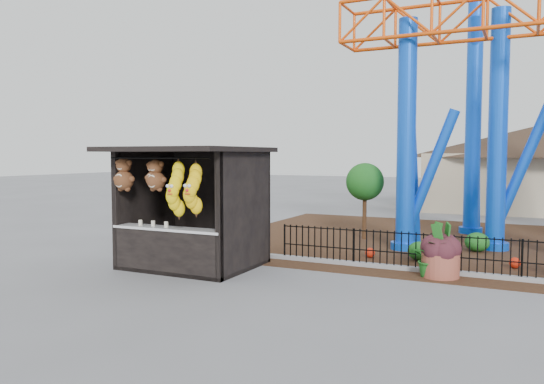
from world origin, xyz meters
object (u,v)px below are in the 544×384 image
at_px(prize_booth, 187,209).
at_px(terracotta_planter, 440,265).
at_px(potted_plant, 431,259).
at_px(roller_coaster, 542,41).

xyz_separation_m(prize_booth, terracotta_planter, (6.05, 1.74, -1.24)).
distance_m(prize_booth, potted_plant, 6.17).
bearing_deg(roller_coaster, potted_plant, -111.84).
height_order(prize_booth, potted_plant, prize_booth).
relative_size(terracotta_planter, potted_plant, 0.97).
bearing_deg(prize_booth, terracotta_planter, 16.02).
relative_size(roller_coaster, terracotta_planter, 12.49).
distance_m(terracotta_planter, potted_plant, 0.28).
distance_m(roller_coaster, potted_plant, 8.56).
distance_m(roller_coaster, terracotta_planter, 8.56).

